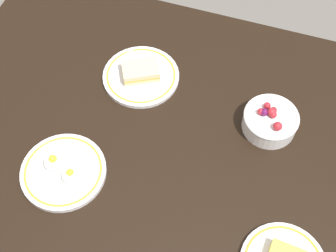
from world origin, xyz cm
name	(u,v)px	position (x,y,z in cm)	size (l,w,h in cm)	color
dining_table	(168,135)	(0.00, 0.00, 2.00)	(120.11, 84.25, 4.00)	black
bowl_berries	(270,121)	(22.93, 8.69, 6.75)	(13.31, 13.31, 6.67)	silver
plate_eggs	(63,171)	(-19.14, -18.49, 5.09)	(19.65, 19.65, 4.75)	silver
plate_sandwich	(141,75)	(-11.83, 13.23, 5.17)	(19.95, 19.95, 4.29)	silver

